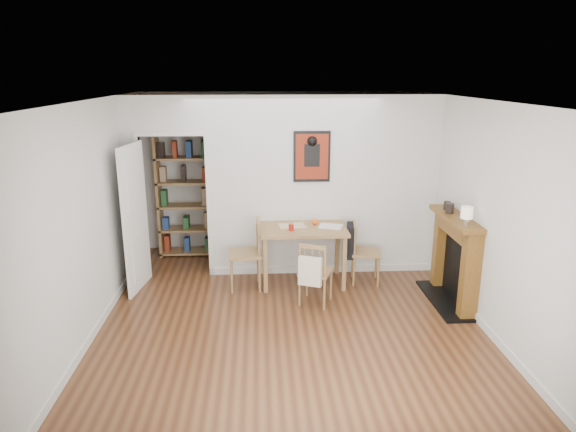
{
  "coord_description": "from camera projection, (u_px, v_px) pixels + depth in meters",
  "views": [
    {
      "loc": [
        -0.34,
        -5.8,
        2.89
      ],
      "look_at": [
        0.02,
        0.6,
        1.09
      ],
      "focal_mm": 32.0,
      "sensor_mm": 36.0,
      "label": 1
    }
  ],
  "objects": [
    {
      "name": "ceramic_jar_b",
      "position": [
        447.0,
        205.0,
        6.71
      ],
      "size": [
        0.09,
        0.09,
        0.11
      ],
      "primitive_type": "cylinder",
      "color": "black",
      "rests_on": "fireplace"
    },
    {
      "name": "orange_fruit",
      "position": [
        315.0,
        222.0,
        7.25
      ],
      "size": [
        0.08,
        0.08,
        0.08
      ],
      "primitive_type": "sphere",
      "color": "#F15A0C",
      "rests_on": "dining_table"
    },
    {
      "name": "placemat",
      "position": [
        292.0,
        226.0,
        7.19
      ],
      "size": [
        0.4,
        0.32,
        0.0
      ],
      "primitive_type": "cube",
      "rotation": [
        0.0,
        0.0,
        0.14
      ],
      "color": "beige",
      "rests_on": "dining_table"
    },
    {
      "name": "chair_left",
      "position": [
        245.0,
        254.0,
        7.03
      ],
      "size": [
        0.51,
        0.51,
        0.97
      ],
      "color": "brown",
      "rests_on": "ground"
    },
    {
      "name": "ground",
      "position": [
        289.0,
        314.0,
        6.38
      ],
      "size": [
        5.2,
        5.2,
        0.0
      ],
      "primitive_type": "plane",
      "color": "brown",
      "rests_on": "ground"
    },
    {
      "name": "chair_right",
      "position": [
        364.0,
        252.0,
        7.23
      ],
      "size": [
        0.54,
        0.49,
        0.88
      ],
      "color": "brown",
      "rests_on": "ground"
    },
    {
      "name": "red_glass",
      "position": [
        291.0,
        227.0,
        6.96
      ],
      "size": [
        0.07,
        0.07,
        0.09
      ],
      "primitive_type": "cylinder",
      "color": "maroon",
      "rests_on": "dining_table"
    },
    {
      "name": "room_shell",
      "position": [
        290.0,
        188.0,
        7.32
      ],
      "size": [
        5.2,
        5.2,
        5.2
      ],
      "color": "silver",
      "rests_on": "ground"
    },
    {
      "name": "mantel_lamp",
      "position": [
        467.0,
        214.0,
        6.01
      ],
      "size": [
        0.14,
        0.14,
        0.22
      ],
      "color": "silver",
      "rests_on": "fireplace"
    },
    {
      "name": "fireplace",
      "position": [
        456.0,
        257.0,
        6.57
      ],
      "size": [
        0.45,
        1.25,
        1.16
      ],
      "color": "brown",
      "rests_on": "ground"
    },
    {
      "name": "notebook",
      "position": [
        331.0,
        226.0,
        7.15
      ],
      "size": [
        0.37,
        0.32,
        0.02
      ],
      "primitive_type": "cube",
      "rotation": [
        0.0,
        0.0,
        -0.31
      ],
      "color": "silver",
      "rests_on": "dining_table"
    },
    {
      "name": "ceramic_jar_a",
      "position": [
        450.0,
        208.0,
        6.53
      ],
      "size": [
        0.11,
        0.11,
        0.13
      ],
      "primitive_type": "cylinder",
      "color": "black",
      "rests_on": "fireplace"
    },
    {
      "name": "bookshelf",
      "position": [
        185.0,
        194.0,
        8.22
      ],
      "size": [
        0.86,
        0.35,
        2.05
      ],
      "color": "olive",
      "rests_on": "ground"
    },
    {
      "name": "chair_front",
      "position": [
        315.0,
        272.0,
        6.56
      ],
      "size": [
        0.55,
        0.58,
        0.85
      ],
      "color": "brown",
      "rests_on": "ground"
    },
    {
      "name": "dining_table",
      "position": [
        303.0,
        234.0,
        7.14
      ],
      "size": [
        1.2,
        0.76,
        0.82
      ],
      "color": "olive",
      "rests_on": "ground"
    }
  ]
}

